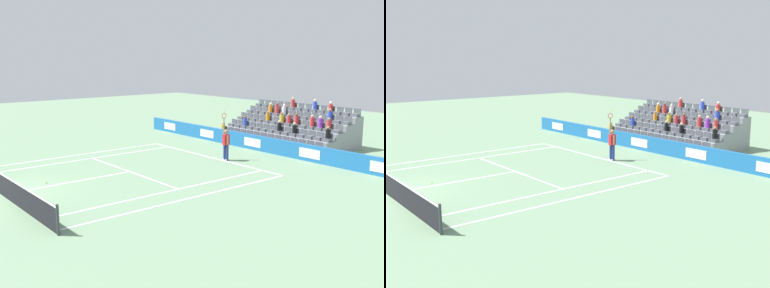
% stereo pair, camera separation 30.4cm
% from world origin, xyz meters
% --- Properties ---
extents(ground_plane, '(80.00, 80.00, 0.00)m').
position_xyz_m(ground_plane, '(0.00, 0.00, 0.00)').
color(ground_plane, gray).
extents(line_baseline, '(10.97, 0.10, 0.01)m').
position_xyz_m(line_baseline, '(0.00, -11.89, 0.00)').
color(line_baseline, white).
rests_on(line_baseline, ground).
extents(line_service, '(8.23, 0.10, 0.01)m').
position_xyz_m(line_service, '(0.00, -6.40, 0.00)').
color(line_service, white).
rests_on(line_service, ground).
extents(line_centre_service, '(0.10, 6.40, 0.01)m').
position_xyz_m(line_centre_service, '(0.00, -3.20, 0.00)').
color(line_centre_service, white).
rests_on(line_centre_service, ground).
extents(line_singles_sideline_left, '(0.10, 11.89, 0.01)m').
position_xyz_m(line_singles_sideline_left, '(4.12, -5.95, 0.00)').
color(line_singles_sideline_left, white).
rests_on(line_singles_sideline_left, ground).
extents(line_singles_sideline_right, '(0.10, 11.89, 0.01)m').
position_xyz_m(line_singles_sideline_right, '(-4.12, -5.95, 0.00)').
color(line_singles_sideline_right, white).
rests_on(line_singles_sideline_right, ground).
extents(line_doubles_sideline_left, '(0.10, 11.89, 0.01)m').
position_xyz_m(line_doubles_sideline_left, '(5.49, -5.95, 0.00)').
color(line_doubles_sideline_left, white).
rests_on(line_doubles_sideline_left, ground).
extents(line_doubles_sideline_right, '(0.10, 11.89, 0.01)m').
position_xyz_m(line_doubles_sideline_right, '(-5.49, -5.95, 0.00)').
color(line_doubles_sideline_right, white).
rests_on(line_doubles_sideline_right, ground).
extents(line_centre_mark, '(0.10, 0.20, 0.01)m').
position_xyz_m(line_centre_mark, '(0.00, -11.79, 0.00)').
color(line_centre_mark, white).
rests_on(line_centre_mark, ground).
extents(sponsor_barrier, '(21.95, 0.22, 0.94)m').
position_xyz_m(sponsor_barrier, '(0.00, -15.54, 0.47)').
color(sponsor_barrier, '#1E66AD').
rests_on(sponsor_barrier, ground).
extents(tennis_net, '(11.97, 0.10, 1.07)m').
position_xyz_m(tennis_net, '(0.00, 0.00, 0.49)').
color(tennis_net, '#33383D').
rests_on(tennis_net, ground).
extents(tennis_player, '(0.52, 0.38, 2.85)m').
position_xyz_m(tennis_player, '(-1.17, -12.04, 0.99)').
color(tennis_player, navy).
rests_on(tennis_player, ground).
extents(stadium_stand, '(8.68, 4.75, 2.99)m').
position_xyz_m(stadium_stand, '(-0.01, -19.10, 0.82)').
color(stadium_stand, gray).
rests_on(stadium_stand, ground).
extents(loose_tennis_ball, '(0.07, 0.07, 0.07)m').
position_xyz_m(loose_tennis_ball, '(0.54, -2.19, 0.03)').
color(loose_tennis_ball, '#D1E533').
rests_on(loose_tennis_ball, ground).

